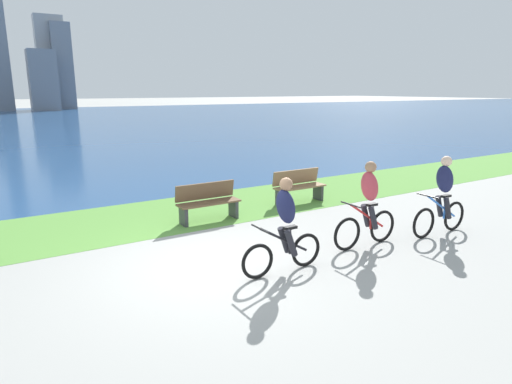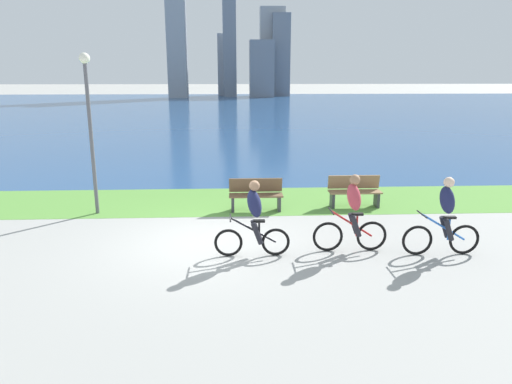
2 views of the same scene
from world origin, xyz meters
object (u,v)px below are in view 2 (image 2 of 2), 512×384
at_px(cyclist_distant_rear, 445,217).
at_px(bench_far_along_path, 354,191).
at_px(bench_near_path, 256,195).
at_px(lamppost_tall, 89,112).
at_px(cyclist_trailing, 352,214).
at_px(cyclist_lead, 254,219).

distance_m(cyclist_distant_rear, bench_far_along_path, 3.91).
height_order(bench_near_path, lamppost_tall, lamppost_tall).
height_order(cyclist_trailing, cyclist_distant_rear, cyclist_trailing).
xyz_separation_m(cyclist_distant_rear, bench_near_path, (-3.81, 3.52, -0.39)).
distance_m(cyclist_lead, bench_near_path, 3.43).
relative_size(bench_near_path, lamppost_tall, 0.35).
xyz_separation_m(cyclist_lead, bench_near_path, (0.20, 3.40, -0.38)).
xyz_separation_m(bench_near_path, lamppost_tall, (-4.39, -0.09, 2.31)).
bearing_deg(cyclist_distant_rear, lamppost_tall, 157.31).
bearing_deg(bench_near_path, cyclist_distant_rear, -42.70).
relative_size(cyclist_trailing, cyclist_distant_rear, 1.00).
xyz_separation_m(cyclist_trailing, cyclist_distant_rear, (1.89, -0.31, -0.00)).
bearing_deg(bench_far_along_path, cyclist_trailing, -105.18).
xyz_separation_m(bench_far_along_path, lamppost_tall, (-7.26, -0.34, 2.31)).
bearing_deg(cyclist_trailing, bench_near_path, 120.96).
xyz_separation_m(cyclist_trailing, bench_far_along_path, (0.94, 3.47, -0.39)).
relative_size(cyclist_lead, lamppost_tall, 0.38).
distance_m(bench_near_path, lamppost_tall, 4.97).
bearing_deg(lamppost_tall, bench_near_path, 1.13).
distance_m(bench_near_path, bench_far_along_path, 2.88).
bearing_deg(cyclist_lead, cyclist_trailing, 5.18).
relative_size(cyclist_distant_rear, bench_near_path, 1.13).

